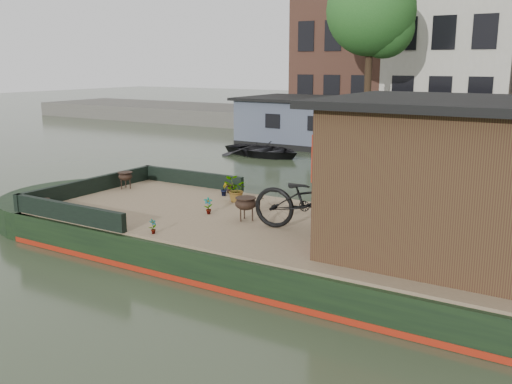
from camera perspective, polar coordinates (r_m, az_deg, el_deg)
The scene contains 18 objects.
ground at distance 10.46m, azimuth 6.80°, elevation -7.38°, with size 120.00×120.00×0.00m, color #303E27.
houseboat_hull at distance 10.96m, azimuth 0.50°, elevation -4.83°, with size 14.01×4.02×0.60m.
houseboat_deck at distance 10.27m, azimuth 6.89°, elevation -4.10°, with size 11.80×3.80×0.05m, color #826E50.
bow_bulwark at distance 13.08m, azimuth -13.64°, elevation 0.21°, with size 3.00×4.00×0.35m.
cabin at distance 9.30m, azimuth 19.41°, elevation 1.44°, with size 4.00×3.50×2.42m.
bicycle at distance 10.08m, azimuth 5.75°, elevation -0.81°, with size 0.77×2.22×1.17m, color black.
potted_plant_a at distance 11.36m, azimuth -4.81°, elevation -1.38°, with size 0.18×0.12×0.34m, color brown.
potted_plant_b at distance 12.92m, azimuth -3.22°, elevation 0.29°, with size 0.17×0.13×0.30m, color brown.
potted_plant_c at distance 12.32m, azimuth -2.13°, elevation 0.24°, with size 0.48×0.42×0.54m, color brown.
potted_plant_e at distance 10.19m, azimuth -10.26°, elevation -3.41°, with size 0.14×0.10×0.27m, color #A85931.
brazier_front at distance 10.86m, azimuth -1.03°, elevation -1.70°, with size 0.42×0.42×0.45m, color black, non-canonical shape.
brazier_rear at distance 13.99m, azimuth -12.91°, elevation 1.16°, with size 0.37×0.37×0.40m, color black, non-canonical shape.
bollard_port at distance 13.21m, azimuth -2.68°, elevation 0.36°, with size 0.18×0.18×0.21m, color black.
bollard_stbd at distance 12.51m, azimuth -20.30°, elevation -1.11°, with size 0.19×0.19×0.22m, color black.
dinghy at distance 22.60m, azimuth 0.73°, elevation 4.53°, with size 2.43×3.40×0.70m, color black.
far_houseboat at distance 23.45m, azimuth 21.55°, elevation 5.47°, with size 20.40×4.40×2.11m.
quay at distance 29.89m, azimuth 23.76°, elevation 5.66°, with size 60.00×6.00×0.90m, color #47443F.
tree_left at distance 29.99m, azimuth 11.72°, elevation 16.92°, with size 4.40×4.40×7.40m.
Camera 1 is at (4.07, -8.95, 3.59)m, focal length 40.00 mm.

